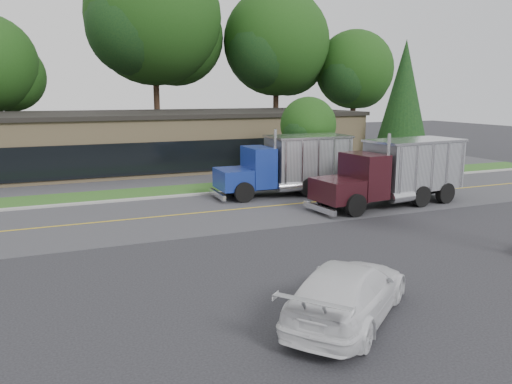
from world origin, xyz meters
TOP-DOWN VIEW (x-y plane):
  - ground at (0.00, 0.00)m, footprint 140.00×140.00m
  - road at (0.00, 9.00)m, footprint 60.00×8.00m
  - center_line at (0.00, 9.00)m, footprint 60.00×0.12m
  - curb at (0.00, 13.20)m, footprint 60.00×0.30m
  - grass_verge at (0.00, 15.00)m, footprint 60.00×3.40m
  - far_parking at (0.00, 20.00)m, footprint 60.00×7.00m
  - strip_mall at (2.00, 26.00)m, footprint 32.00×12.00m
  - tree_far_c at (4.20, 34.16)m, footprint 13.24×12.46m
  - tree_far_d at (16.17, 33.13)m, footprint 11.24×10.58m
  - tree_far_e at (24.13, 31.10)m, footprint 8.52×8.02m
  - evergreen_right at (20.00, 18.00)m, footprint 4.32×4.32m
  - tree_verge at (10.06, 15.05)m, footprint 3.89×3.66m
  - dump_truck_blue at (7.01, 11.50)m, footprint 7.91×2.75m
  - dump_truck_maroon at (10.93, 6.96)m, footprint 8.82×3.47m
  - rally_car at (1.08, -3.71)m, footprint 5.41×4.96m

SIDE VIEW (x-z plane):
  - ground at x=0.00m, z-range 0.00..0.00m
  - road at x=0.00m, z-range -0.01..0.01m
  - center_line at x=0.00m, z-range 0.00..0.00m
  - curb at x=0.00m, z-range -0.06..0.06m
  - grass_verge at x=0.00m, z-range -0.01..0.01m
  - far_parking at x=0.00m, z-range -0.01..0.01m
  - rally_car at x=1.08m, z-range 0.00..1.52m
  - dump_truck_blue at x=7.01m, z-range 0.12..3.48m
  - dump_truck_maroon at x=10.93m, z-range 0.13..3.49m
  - strip_mall at x=2.00m, z-range 0.00..4.00m
  - tree_verge at x=10.06m, z-range 0.75..6.31m
  - evergreen_right at x=20.00m, z-range 0.49..10.31m
  - tree_far_e at x=24.13m, z-range 1.68..13.83m
  - tree_far_d at x=16.17m, z-range 2.22..18.25m
  - tree_far_c at x=4.20m, z-range 2.61..21.51m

